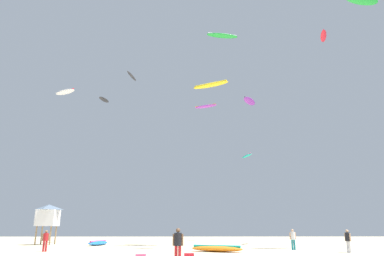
% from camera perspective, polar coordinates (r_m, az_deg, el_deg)
% --- Properties ---
extents(person_foreground, '(0.55, 0.38, 1.70)m').
position_cam_1_polar(person_foreground, '(18.60, -2.31, -18.20)').
color(person_foreground, '#B21E23').
rests_on(person_foreground, ground).
extents(person_midground, '(0.49, 0.35, 1.55)m').
position_cam_1_polar(person_midground, '(29.64, -22.80, -16.38)').
color(person_midground, '#B21E23').
rests_on(person_midground, ground).
extents(person_left, '(0.53, 0.37, 1.62)m').
position_cam_1_polar(person_left, '(30.64, 16.15, -16.84)').
color(person_left, teal).
rests_on(person_left, ground).
extents(person_right, '(0.36, 0.49, 1.60)m').
position_cam_1_polar(person_right, '(28.76, 24.11, -16.23)').
color(person_right, silver).
rests_on(person_right, ground).
extents(kite_grounded_near, '(4.12, 2.85, 0.49)m').
position_cam_1_polar(kite_grounded_near, '(27.34, 4.03, -19.07)').
color(kite_grounded_near, orange).
rests_on(kite_grounded_near, ground).
extents(kite_grounded_mid, '(1.83, 4.25, 0.52)m').
position_cam_1_polar(kite_grounded_mid, '(38.76, -15.10, -17.67)').
color(kite_grounded_mid, blue).
rests_on(kite_grounded_mid, ground).
extents(lifeguard_tower, '(2.30, 2.30, 4.15)m').
position_cam_1_polar(lifeguard_tower, '(41.61, -22.45, -12.99)').
color(lifeguard_tower, '#8C704C').
rests_on(lifeguard_tower, ground).
extents(cooler_box, '(0.56, 0.36, 0.32)m').
position_cam_1_polar(cooler_box, '(21.11, -0.48, -20.21)').
color(cooler_box, red).
rests_on(cooler_box, ground).
extents(kite_aloft_0, '(4.45, 3.18, 0.64)m').
position_cam_1_polar(kite_aloft_0, '(40.59, 3.04, 7.03)').
color(kite_aloft_0, yellow).
extents(kite_aloft_1, '(1.71, 3.32, 0.57)m').
position_cam_1_polar(kite_aloft_1, '(55.83, 8.95, -4.50)').
color(kite_aloft_1, '#19B29E').
extents(kite_aloft_3, '(1.70, 2.97, 0.53)m').
position_cam_1_polar(kite_aloft_3, '(61.95, -14.19, 4.51)').
color(kite_aloft_3, '#2D2D33').
extents(kite_aloft_4, '(4.29, 3.22, 0.61)m').
position_cam_1_polar(kite_aloft_4, '(61.35, -20.03, 5.56)').
color(kite_aloft_4, white).
extents(kite_aloft_5, '(1.94, 3.12, 0.69)m').
position_cam_1_polar(kite_aloft_5, '(48.68, 20.68, 13.89)').
color(kite_aloft_5, red).
extents(kite_aloft_6, '(2.97, 3.66, 0.92)m').
position_cam_1_polar(kite_aloft_6, '(55.49, 9.38, 4.36)').
color(kite_aloft_6, purple).
extents(kite_aloft_7, '(2.27, 1.48, 0.28)m').
position_cam_1_polar(kite_aloft_7, '(33.28, 2.25, 3.55)').
color(kite_aloft_7, purple).
extents(kite_aloft_8, '(3.72, 1.60, 0.47)m').
position_cam_1_polar(kite_aloft_8, '(41.34, 4.97, 14.80)').
color(kite_aloft_8, green).
extents(kite_aloft_9, '(1.43, 3.24, 0.79)m').
position_cam_1_polar(kite_aloft_9, '(49.13, -9.83, 8.37)').
color(kite_aloft_9, '#2D2D33').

